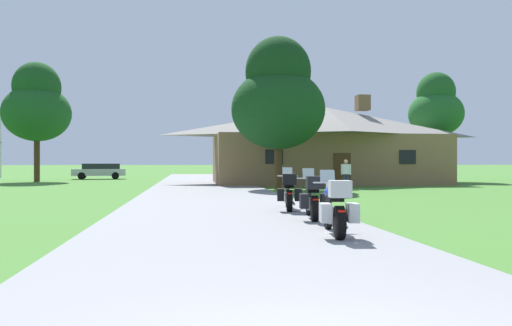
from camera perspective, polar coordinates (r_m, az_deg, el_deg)
The scene contains 11 objects.
ground_plane at distance 22.81m, azimuth -5.27°, elevation -3.74°, with size 500.00×500.00×0.00m, color #42752D.
asphalt_driveway at distance 20.81m, azimuth -5.04°, elevation -4.03°, with size 6.40×80.00×0.06m, color gray.
motorcycle_blue_nearest_to_camera at distance 9.99m, azimuth 9.16°, elevation -5.18°, with size 0.88×2.08×1.30m.
motorcycle_black_second_in_row at distance 12.78m, azimuth 6.56°, elevation -4.02°, with size 0.90×2.08×1.30m.
motorcycle_silver_farthest_in_row at distance 15.10m, azimuth 3.82°, elevation -3.39°, with size 0.93×2.08×1.30m.
stone_lodge at distance 35.44m, azimuth 7.97°, elevation 2.16°, with size 16.49×8.47×6.34m.
bystander_white_shirt_near_lodge at distance 27.80m, azimuth 10.37°, elevation -1.13°, with size 0.53×0.30×1.67m.
tree_left_far at distance 42.32m, azimuth -24.02°, elevation 6.09°, with size 5.15×5.15×9.34m.
tree_right_of_lodge at distance 41.93m, azimuth 20.09°, elevation 6.02°, with size 4.27×4.27×8.69m.
tree_by_lodge_front at distance 27.64m, azimuth 2.58°, elevation 7.49°, with size 5.22×5.22×8.51m.
parked_silver_suv_far_left at distance 46.51m, azimuth -17.63°, elevation -0.83°, with size 4.81×2.46×1.40m.
Camera 1 is at (-0.94, -2.74, 1.53)m, focal length 34.58 mm.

